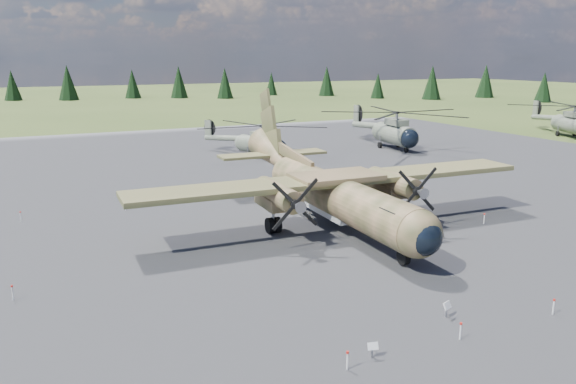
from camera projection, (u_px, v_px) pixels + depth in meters
name	position (u px, v px, depth m)	size (l,w,h in m)	color
ground	(292.00, 255.00, 36.69)	(500.00, 500.00, 0.00)	#4F5C28
apron	(239.00, 217.00, 45.49)	(120.00, 120.00, 0.04)	slate
transport_plane	(329.00, 186.00, 43.05)	(31.38, 28.53, 10.36)	#414224
helicopter_near	(259.00, 134.00, 71.96)	(22.22, 22.22, 4.28)	slate
helicopter_mid	(394.00, 122.00, 78.76)	(23.26, 25.84, 5.35)	slate
helicopter_far	(572.00, 115.00, 90.79)	(26.32, 26.32, 5.17)	slate
info_placard_left	(373.00, 348.00, 23.98)	(0.49, 0.30, 0.72)	gray
info_placard_right	(447.00, 307.00, 27.77)	(0.56, 0.38, 0.81)	gray
barrier_fence	(287.00, 249.00, 36.32)	(33.12, 29.62, 0.85)	white
treeline	(262.00, 161.00, 43.78)	(324.57, 325.02, 10.96)	black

